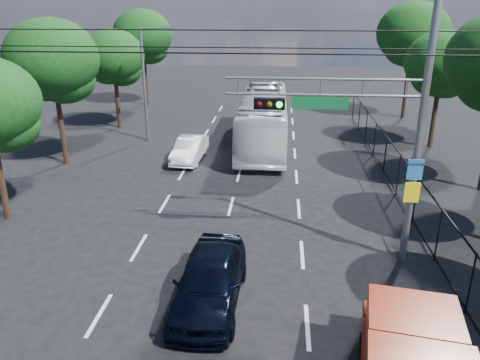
# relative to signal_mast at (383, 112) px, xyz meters

# --- Properties ---
(lane_markings) EXTENTS (6.12, 38.00, 0.01)m
(lane_markings) POSITION_rel_signal_mast_xyz_m (-5.28, 6.01, -5.24)
(lane_markings) COLOR beige
(lane_markings) RESTS_ON ground
(signal_mast) EXTENTS (6.43, 0.39, 9.50)m
(signal_mast) POSITION_rel_signal_mast_xyz_m (0.00, 0.00, 0.00)
(signal_mast) COLOR slate
(signal_mast) RESTS_ON ground
(streetlight_left) EXTENTS (2.09, 0.22, 7.08)m
(streetlight_left) POSITION_rel_signal_mast_xyz_m (-11.62, 14.01, -1.30)
(streetlight_left) COLOR slate
(streetlight_left) RESTS_ON ground
(utility_wires) EXTENTS (22.00, 5.04, 0.74)m
(utility_wires) POSITION_rel_signal_mast_xyz_m (-5.28, 0.84, 1.99)
(utility_wires) COLOR black
(utility_wires) RESTS_ON ground
(fence_right) EXTENTS (0.06, 34.03, 2.00)m
(fence_right) POSITION_rel_signal_mast_xyz_m (2.32, 4.18, -4.21)
(fence_right) COLOR black
(fence_right) RESTS_ON ground
(tree_right_d) EXTENTS (4.32, 4.32, 7.02)m
(tree_right_d) POSITION_rel_signal_mast_xyz_m (6.13, 14.03, -0.39)
(tree_right_d) COLOR black
(tree_right_d) RESTS_ON ground
(tree_right_e) EXTENTS (5.28, 5.28, 8.58)m
(tree_right_e) POSITION_rel_signal_mast_xyz_m (6.33, 22.03, 0.69)
(tree_right_e) COLOR black
(tree_right_e) RESTS_ON ground
(tree_left_c) EXTENTS (4.80, 4.80, 7.80)m
(tree_left_c) POSITION_rel_signal_mast_xyz_m (-15.07, 9.03, 0.15)
(tree_left_c) COLOR black
(tree_left_c) RESTS_ON ground
(tree_left_d) EXTENTS (4.20, 4.20, 6.83)m
(tree_left_d) POSITION_rel_signal_mast_xyz_m (-14.67, 17.03, -0.52)
(tree_left_d) COLOR black
(tree_left_d) RESTS_ON ground
(tree_left_e) EXTENTS (4.92, 4.92, 7.99)m
(tree_left_e) POSITION_rel_signal_mast_xyz_m (-14.87, 25.03, 0.29)
(tree_left_e) COLOR black
(tree_left_e) RESTS_ON ground
(navy_hatchback) EXTENTS (2.04, 4.79, 1.61)m
(navy_hatchback) POSITION_rel_signal_mast_xyz_m (-5.16, -3.12, -4.44)
(navy_hatchback) COLOR black
(navy_hatchback) RESTS_ON ground
(white_bus) EXTENTS (2.89, 11.91, 3.31)m
(white_bus) POSITION_rel_signal_mast_xyz_m (-4.27, 13.75, -3.59)
(white_bus) COLOR silver
(white_bus) RESTS_ON ground
(white_van) EXTENTS (1.63, 4.08, 1.32)m
(white_van) POSITION_rel_signal_mast_xyz_m (-8.28, 10.18, -4.58)
(white_van) COLOR silver
(white_van) RESTS_ON ground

